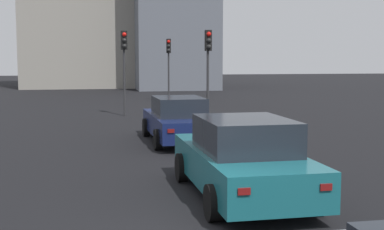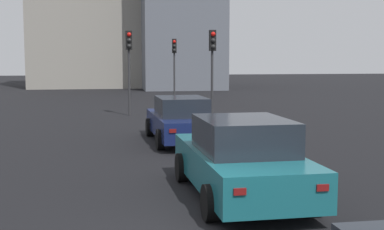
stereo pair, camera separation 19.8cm
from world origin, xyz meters
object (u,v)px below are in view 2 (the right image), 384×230
Objects in this scene: car_navy_left_lead at (181,120)px; traffic_light_far_left at (129,55)px; car_teal_left_second at (241,159)px; traffic_light_near_right at (213,56)px; traffic_light_near_left at (174,57)px.

traffic_light_far_left is at bearing 7.14° from car_navy_left_lead.
traffic_light_near_right is (12.58, -2.06, 2.10)m from car_teal_left_second.
traffic_light_far_left is (-7.82, 3.24, 0.05)m from traffic_light_near_left.
traffic_light_near_right is (-10.63, -0.24, 0.00)m from traffic_light_near_left.
traffic_light_far_left reaches higher than car_teal_left_second.
traffic_light_near_left and traffic_light_near_right have the same top height.
traffic_light_near_right is at bearing 6.70° from traffic_light_near_left.
traffic_light_far_left is at bearing -17.12° from traffic_light_near_left.
car_navy_left_lead is 8.68m from traffic_light_far_left.
car_navy_left_lead is 7.08m from car_teal_left_second.
traffic_light_near_left is at bearing -5.42° from car_teal_left_second.
traffic_light_near_left is 10.63m from traffic_light_near_right.
car_teal_left_second is at bearing 179.91° from car_navy_left_lead.
traffic_light_near_right is at bearing 44.76° from traffic_light_far_left.
car_navy_left_lead is at bearing 2.22° from traffic_light_far_left.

